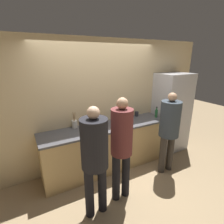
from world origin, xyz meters
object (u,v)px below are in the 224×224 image
Objects in this scene: refrigerator at (171,113)px; utensil_crock at (75,124)px; fruit_bowl at (98,123)px; person_center at (122,142)px; person_right at (169,126)px; person_left at (95,153)px; cup_black at (137,114)px; bottle_green at (156,113)px; bottle_dark at (81,126)px.

utensil_crock is (-2.34, 0.22, 0.07)m from refrigerator.
fruit_bowl is at bearing 176.06° from refrigerator.
person_center is 1.14m from utensil_crock.
refrigerator is 1.02m from person_right.
person_center is (-1.93, -0.85, 0.06)m from refrigerator.
person_center is at bearing 11.21° from person_left.
refrigerator is 1.13× the size of person_left.
person_right reaches higher than utensil_crock.
cup_black is at bearing 4.61° from fruit_bowl.
utensil_crock is 1.28× the size of bottle_green.
utensil_crock is at bearing 174.65° from refrigerator.
refrigerator is 2.35m from utensil_crock.
bottle_dark is (-1.72, 0.13, -0.03)m from bottle_green.
bottle_green is (1.35, -0.20, 0.06)m from fruit_bowl.
refrigerator is 11.51× the size of bottle_dark.
refrigerator is 7.76× the size of bottle_green.
person_left is 4.65× the size of fruit_bowl.
bottle_green is (1.88, 0.88, 0.02)m from person_left.
utensil_crock reaches higher than bottle_dark.
person_left is 6.86× the size of bottle_green.
person_right is 1.67m from bottle_dark.
cup_black is (1.38, 0.14, -0.01)m from bottle_dark.
refrigerator is 2.60m from person_left.
utensil_crock is at bearing 118.64° from bottle_dark.
person_left is 1.92m from cup_black.
person_center is (0.48, 0.10, -0.00)m from person_left.
fruit_bowl is 1.15× the size of utensil_crock.
refrigerator is at bearing 6.95° from bottle_green.
person_right is at bearing 9.18° from person_left.
person_left is 1.17m from utensil_crock.
fruit_bowl is at bearing 144.36° from person_right.
person_center reaches higher than person_right.
bottle_green is at bearing -38.87° from cup_black.
bottle_dark is at bearing -170.62° from fruit_bowl.
bottle_green is at bearing -8.97° from utensil_crock.
utensil_crock is at bearing 179.66° from cup_black.
person_left is at bearing -93.82° from utensil_crock.
person_left is at bearing -158.65° from refrigerator.
bottle_dark is 1.39m from cup_black.
refrigerator reaches higher than person_center.
cup_black is at bearing 36.92° from person_left.
person_right is (-0.76, -0.68, 0.05)m from refrigerator.
bottle_green is at bearing 25.06° from person_left.
person_right is at bearing -82.27° from cup_black.
utensil_crock is (-0.46, 0.09, 0.04)m from fruit_bowl.
refrigerator is at bearing -13.46° from cup_black.
bottle_dark is at bearing -174.09° from cup_black.
person_left reaches higher than bottle_dark.
person_center is 5.47× the size of utensil_crock.
person_right is at bearing -109.96° from bottle_green.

